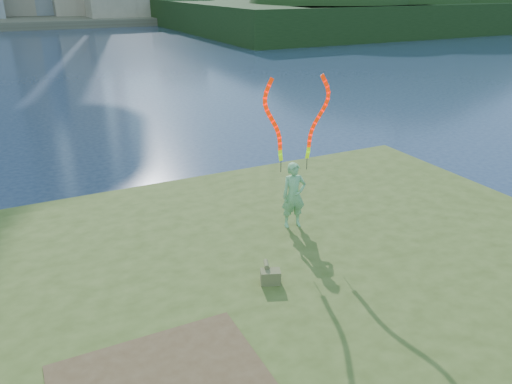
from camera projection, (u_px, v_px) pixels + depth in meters
ground at (222, 294)px, 11.24m from camera, size 320.00×320.00×0.00m
grassy_knoll at (270, 342)px, 9.21m from camera, size 20.00×18.00×0.80m
far_shore at (18, 19)px, 89.54m from camera, size 320.00×40.00×1.20m
wooded_hill at (409, 23)px, 85.08m from camera, size 78.00×50.00×63.00m
woman_with_ribbons at (294, 173)px, 12.10m from camera, size 2.04×0.55×4.05m
canvas_bag at (270, 276)px, 10.16m from camera, size 0.48×0.54×0.39m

